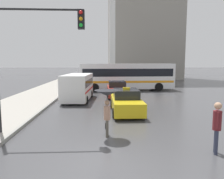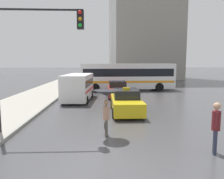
{
  "view_description": "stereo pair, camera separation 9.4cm",
  "coord_description": "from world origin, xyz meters",
  "px_view_note": "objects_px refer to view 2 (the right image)",
  "views": [
    {
      "loc": [
        -0.31,
        -6.45,
        3.21
      ],
      "look_at": [
        0.37,
        8.41,
        1.4
      ],
      "focal_mm": 35.0,
      "sensor_mm": 36.0,
      "label": 1
    },
    {
      "loc": [
        -0.22,
        -6.45,
        3.21
      ],
      "look_at": [
        0.37,
        8.41,
        1.4
      ],
      "focal_mm": 35.0,
      "sensor_mm": 36.0,
      "label": 2
    }
  ],
  "objects_px": {
    "city_bus": "(127,76)",
    "traffic_light": "(31,44)",
    "taxi": "(126,102)",
    "monument_cross": "(113,13)",
    "sedan_red": "(117,89)",
    "ambulance_van": "(78,86)",
    "pedestrian_with_umbrella": "(106,99)",
    "pedestrian_man": "(216,123)"
  },
  "relations": [
    {
      "from": "city_bus",
      "to": "traffic_light",
      "type": "relative_size",
      "value": 1.9
    },
    {
      "from": "taxi",
      "to": "city_bus",
      "type": "height_order",
      "value": "city_bus"
    },
    {
      "from": "city_bus",
      "to": "monument_cross",
      "type": "relative_size",
      "value": 0.56
    },
    {
      "from": "sedan_red",
      "to": "ambulance_van",
      "type": "distance_m",
      "value": 4.13
    },
    {
      "from": "city_bus",
      "to": "pedestrian_with_umbrella",
      "type": "distance_m",
      "value": 16.53
    },
    {
      "from": "ambulance_van",
      "to": "city_bus",
      "type": "xyz_separation_m",
      "value": [
        5.0,
        6.77,
        0.5
      ]
    },
    {
      "from": "taxi",
      "to": "pedestrian_man",
      "type": "relative_size",
      "value": 2.41
    },
    {
      "from": "pedestrian_with_umbrella",
      "to": "monument_cross",
      "type": "height_order",
      "value": "monument_cross"
    },
    {
      "from": "taxi",
      "to": "ambulance_van",
      "type": "xyz_separation_m",
      "value": [
        -3.63,
        4.89,
        0.56
      ]
    },
    {
      "from": "traffic_light",
      "to": "monument_cross",
      "type": "xyz_separation_m",
      "value": [
        4.69,
        25.89,
        6.95
      ]
    },
    {
      "from": "traffic_light",
      "to": "monument_cross",
      "type": "height_order",
      "value": "monument_cross"
    },
    {
      "from": "taxi",
      "to": "sedan_red",
      "type": "bearing_deg",
      "value": -89.09
    },
    {
      "from": "traffic_light",
      "to": "ambulance_van",
      "type": "bearing_deg",
      "value": 84.26
    },
    {
      "from": "sedan_red",
      "to": "ambulance_van",
      "type": "xyz_separation_m",
      "value": [
        -3.52,
        -2.09,
        0.58
      ]
    },
    {
      "from": "ambulance_van",
      "to": "city_bus",
      "type": "height_order",
      "value": "city_bus"
    },
    {
      "from": "ambulance_van",
      "to": "taxi",
      "type": "bearing_deg",
      "value": 130.5
    },
    {
      "from": "sedan_red",
      "to": "city_bus",
      "type": "height_order",
      "value": "city_bus"
    },
    {
      "from": "sedan_red",
      "to": "pedestrian_man",
      "type": "relative_size",
      "value": 2.56
    },
    {
      "from": "taxi",
      "to": "pedestrian_man",
      "type": "distance_m",
      "value": 7.09
    },
    {
      "from": "pedestrian_with_umbrella",
      "to": "traffic_light",
      "type": "height_order",
      "value": "traffic_light"
    },
    {
      "from": "ambulance_van",
      "to": "monument_cross",
      "type": "distance_m",
      "value": 19.66
    },
    {
      "from": "pedestrian_with_umbrella",
      "to": "sedan_red",
      "type": "bearing_deg",
      "value": -3.07
    },
    {
      "from": "sedan_red",
      "to": "traffic_light",
      "type": "xyz_separation_m",
      "value": [
        -4.45,
        -11.3,
        3.34
      ]
    },
    {
      "from": "taxi",
      "to": "pedestrian_with_umbrella",
      "type": "distance_m",
      "value": 4.94
    },
    {
      "from": "pedestrian_with_umbrella",
      "to": "pedestrian_man",
      "type": "bearing_deg",
      "value": -114.52
    },
    {
      "from": "city_bus",
      "to": "traffic_light",
      "type": "xyz_separation_m",
      "value": [
        -5.93,
        -15.98,
        2.26
      ]
    },
    {
      "from": "monument_cross",
      "to": "sedan_red",
      "type": "bearing_deg",
      "value": -90.94
    },
    {
      "from": "ambulance_van",
      "to": "pedestrian_man",
      "type": "xyz_separation_m",
      "value": [
        6.1,
        -11.53,
        -0.14
      ]
    },
    {
      "from": "sedan_red",
      "to": "ambulance_van",
      "type": "bearing_deg",
      "value": 30.63
    },
    {
      "from": "taxi",
      "to": "pedestrian_with_umbrella",
      "type": "bearing_deg",
      "value": 73.83
    },
    {
      "from": "traffic_light",
      "to": "monument_cross",
      "type": "distance_m",
      "value": 27.21
    },
    {
      "from": "city_bus",
      "to": "monument_cross",
      "type": "bearing_deg",
      "value": 4.68
    },
    {
      "from": "pedestrian_with_umbrella",
      "to": "traffic_light",
      "type": "xyz_separation_m",
      "value": [
        -3.21,
        0.32,
        2.33
      ]
    },
    {
      "from": "ambulance_van",
      "to": "traffic_light",
      "type": "distance_m",
      "value": 9.66
    },
    {
      "from": "ambulance_van",
      "to": "monument_cross",
      "type": "xyz_separation_m",
      "value": [
        3.76,
        16.68,
        9.71
      ]
    },
    {
      "from": "taxi",
      "to": "monument_cross",
      "type": "height_order",
      "value": "monument_cross"
    },
    {
      "from": "taxi",
      "to": "monument_cross",
      "type": "xyz_separation_m",
      "value": [
        0.13,
        21.57,
        10.27
      ]
    },
    {
      "from": "ambulance_van",
      "to": "pedestrian_with_umbrella",
      "type": "xyz_separation_m",
      "value": [
        2.29,
        -9.54,
        0.44
      ]
    },
    {
      "from": "sedan_red",
      "to": "pedestrian_man",
      "type": "xyz_separation_m",
      "value": [
        2.58,
        -13.61,
        0.44
      ]
    },
    {
      "from": "monument_cross",
      "to": "ambulance_van",
      "type": "bearing_deg",
      "value": -102.71
    },
    {
      "from": "taxi",
      "to": "sedan_red",
      "type": "distance_m",
      "value": 6.98
    },
    {
      "from": "sedan_red",
      "to": "ambulance_van",
      "type": "height_order",
      "value": "ambulance_van"
    }
  ]
}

